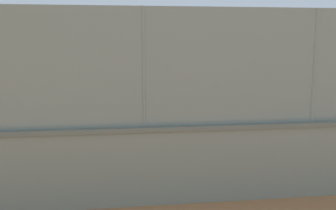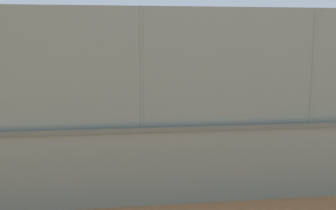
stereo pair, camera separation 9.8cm
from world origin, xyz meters
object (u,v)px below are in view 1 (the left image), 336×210
at_px(player_baseline_waiting, 134,102).
at_px(sports_ball, 164,114).
at_px(player_crossing_court, 167,89).
at_px(courtside_bench, 23,152).
at_px(player_near_wall_returning, 295,114).

height_order(player_baseline_waiting, sports_ball, player_baseline_waiting).
relative_size(player_crossing_court, courtside_bench, 0.94).
height_order(player_crossing_court, courtside_bench, player_crossing_court).
distance_m(player_crossing_court, sports_ball, 1.57).
xyz_separation_m(player_crossing_court, player_near_wall_returning, (-2.67, 6.65, 0.08)).
bearing_deg(player_crossing_court, player_near_wall_returning, 111.84).
bearing_deg(sports_ball, player_near_wall_returning, 119.10).
distance_m(player_baseline_waiting, sports_ball, 2.68).
relative_size(player_near_wall_returning, sports_ball, 19.52).
height_order(player_crossing_court, sports_ball, player_crossing_court).
bearing_deg(courtside_bench, player_baseline_waiting, -122.24).
height_order(player_crossing_court, player_near_wall_returning, player_near_wall_returning).
xyz_separation_m(sports_ball, courtside_bench, (4.00, 6.54, 0.42)).
bearing_deg(sports_ball, player_crossing_court, -103.88).
bearing_deg(player_crossing_court, courtside_bench, 61.10).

